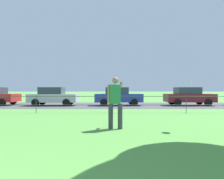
# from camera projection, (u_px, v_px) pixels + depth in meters

# --- Properties ---
(street_strip) EXTENTS (80.00, 6.66, 0.01)m
(street_strip) POSITION_uv_depth(u_px,v_px,m) (87.00, 105.00, 16.25)
(street_strip) COLOR #4C4C51
(street_strip) RESTS_ON ground
(park_fence) EXTENTS (39.05, 0.04, 1.00)m
(park_fence) POSITION_uv_depth(u_px,v_px,m) (74.00, 101.00, 10.83)
(park_fence) COLOR #333833
(park_fence) RESTS_ON ground
(person_thrower) EXTENTS (0.55, 0.76, 1.76)m
(person_thrower) POSITION_uv_depth(u_px,v_px,m) (116.00, 101.00, 6.37)
(person_thrower) COLOR #383842
(person_thrower) RESTS_ON ground
(frisbee) EXTENTS (0.31, 0.31, 0.06)m
(frisbee) POSITION_uv_depth(u_px,v_px,m) (188.00, 82.00, 6.25)
(frisbee) COLOR white
(car_silver_center) EXTENTS (4.02, 1.86, 1.54)m
(car_silver_center) POSITION_uv_depth(u_px,v_px,m) (54.00, 96.00, 15.92)
(car_silver_center) COLOR #B7BABF
(car_silver_center) RESTS_ON ground
(car_blue_right) EXTENTS (4.06, 1.93, 1.54)m
(car_blue_right) POSITION_uv_depth(u_px,v_px,m) (118.00, 96.00, 16.05)
(car_blue_right) COLOR #233899
(car_blue_right) RESTS_ON ground
(car_maroon_far_right) EXTENTS (4.02, 1.85, 1.54)m
(car_maroon_far_right) POSITION_uv_depth(u_px,v_px,m) (189.00, 96.00, 16.03)
(car_maroon_far_right) COLOR maroon
(car_maroon_far_right) RESTS_ON ground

